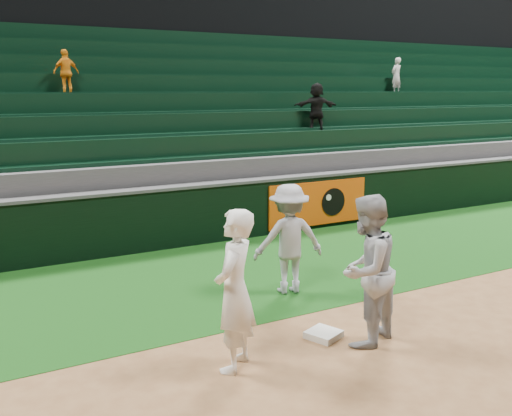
{
  "coord_description": "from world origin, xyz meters",
  "views": [
    {
      "loc": [
        -4.38,
        -5.45,
        3.15
      ],
      "look_at": [
        -0.11,
        2.3,
        1.3
      ],
      "focal_mm": 40.0,
      "sensor_mm": 36.0,
      "label": 1
    }
  ],
  "objects_px": {
    "baserunner": "(366,270)",
    "base_coach": "(289,239)",
    "first_base": "(324,334)",
    "first_baseman": "(235,291)"
  },
  "relations": [
    {
      "from": "baserunner",
      "to": "base_coach",
      "type": "bearing_deg",
      "value": -116.28
    },
    {
      "from": "first_base",
      "to": "baserunner",
      "type": "bearing_deg",
      "value": -44.47
    },
    {
      "from": "first_base",
      "to": "baserunner",
      "type": "xyz_separation_m",
      "value": [
        0.36,
        -0.35,
        0.91
      ]
    },
    {
      "from": "first_base",
      "to": "base_coach",
      "type": "xyz_separation_m",
      "value": [
        0.5,
        1.66,
        0.83
      ]
    },
    {
      "from": "baserunner",
      "to": "first_base",
      "type": "bearing_deg",
      "value": -66.91
    },
    {
      "from": "first_base",
      "to": "first_baseman",
      "type": "height_order",
      "value": "first_baseman"
    },
    {
      "from": "first_baseman",
      "to": "baserunner",
      "type": "distance_m",
      "value": 1.74
    },
    {
      "from": "first_base",
      "to": "baserunner",
      "type": "distance_m",
      "value": 1.04
    },
    {
      "from": "first_base",
      "to": "baserunner",
      "type": "height_order",
      "value": "baserunner"
    },
    {
      "from": "first_baseman",
      "to": "baserunner",
      "type": "height_order",
      "value": "baserunner"
    }
  ]
}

